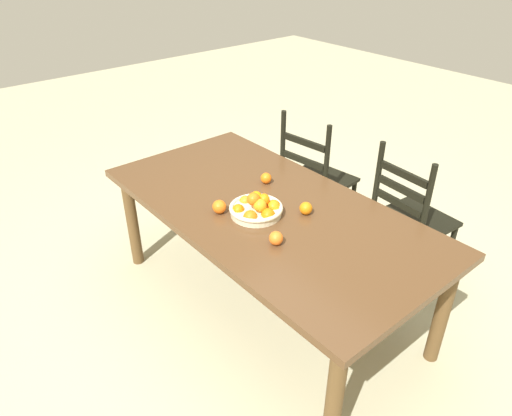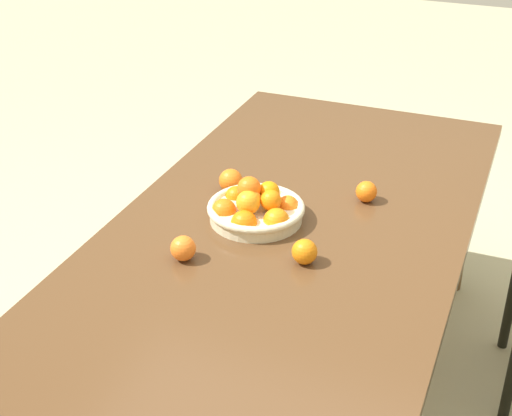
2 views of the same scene
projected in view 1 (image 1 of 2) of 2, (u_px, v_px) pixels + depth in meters
The scene contains 9 objects.
ground_plane at pixel (266, 303), 3.05m from camera, with size 12.00×12.00×0.00m, color #B4AF8B.
dining_table at pixel (268, 218), 2.72m from camera, with size 2.04×1.03×0.73m.
chair_near_window at pixel (315, 180), 3.56m from camera, with size 0.50×0.50×0.98m.
chair_by_cabinet at pixel (409, 220), 3.05m from camera, with size 0.47×0.47×0.97m.
fruit_bowl at pixel (257, 208), 2.58m from camera, with size 0.30×0.30×0.14m.
orange_loose_0 at pixel (306, 208), 2.59m from camera, with size 0.07×0.07×0.07m, color orange.
orange_loose_1 at pixel (219, 207), 2.60m from camera, with size 0.08×0.08×0.08m, color orange.
orange_loose_2 at pixel (276, 238), 2.34m from camera, with size 0.07×0.07×0.07m, color orange.
orange_loose_3 at pixel (266, 178), 2.90m from camera, with size 0.07×0.07×0.07m, color orange.
Camera 1 is at (1.72, -1.52, 2.11)m, focal length 33.20 mm.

